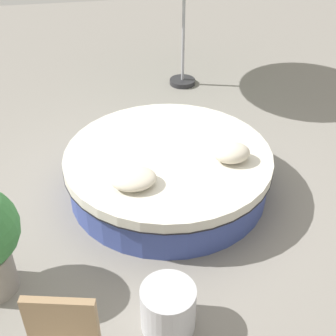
# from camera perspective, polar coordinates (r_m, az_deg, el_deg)

# --- Properties ---
(ground_plane) EXTENTS (16.00, 16.00, 0.00)m
(ground_plane) POSITION_cam_1_polar(r_m,az_deg,el_deg) (5.66, 0.00, -2.60)
(ground_plane) COLOR gray
(round_bed) EXTENTS (2.42, 2.42, 0.53)m
(round_bed) POSITION_cam_1_polar(r_m,az_deg,el_deg) (5.49, 0.00, -0.39)
(round_bed) COLOR #38478C
(round_bed) RESTS_ON ground_plane
(throw_pillow_0) EXTENTS (0.49, 0.40, 0.16)m
(throw_pillow_0) POSITION_cam_1_polar(r_m,az_deg,el_deg) (4.83, -4.28, -1.31)
(throw_pillow_0) COLOR beige
(throw_pillow_0) RESTS_ON round_bed
(throw_pillow_1) EXTENTS (0.41, 0.33, 0.21)m
(throw_pillow_1) POSITION_cam_1_polar(r_m,az_deg,el_deg) (5.21, 7.83, 1.86)
(throw_pillow_1) COLOR beige
(throw_pillow_1) RESTS_ON round_bed
(side_table) EXTENTS (0.48, 0.48, 0.45)m
(side_table) POSITION_cam_1_polar(r_m,az_deg,el_deg) (4.14, 0.01, -16.86)
(side_table) COLOR #B7B7BC
(side_table) RESTS_ON ground_plane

